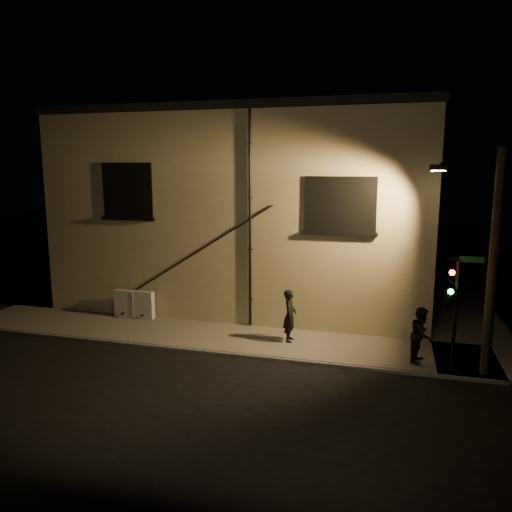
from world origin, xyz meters
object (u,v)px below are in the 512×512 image
(utility_cabinet, at_px, (134,304))
(pedestrian_a, at_px, (290,316))
(pedestrian_b, at_px, (421,335))
(traffic_signal, at_px, (450,295))
(streetlamp_pole, at_px, (489,258))

(utility_cabinet, xyz_separation_m, pedestrian_a, (6.83, -1.08, 0.37))
(pedestrian_b, xyz_separation_m, traffic_signal, (0.70, -0.65, 1.53))
(traffic_signal, height_order, streetlamp_pole, streetlamp_pole)
(traffic_signal, bearing_deg, pedestrian_b, 136.93)
(pedestrian_a, height_order, traffic_signal, traffic_signal)
(pedestrian_a, xyz_separation_m, pedestrian_b, (4.46, -0.79, -0.04))
(pedestrian_b, height_order, traffic_signal, traffic_signal)
(pedestrian_b, height_order, streetlamp_pole, streetlamp_pole)
(pedestrian_b, xyz_separation_m, streetlamp_pole, (1.75, -0.39, 2.66))
(pedestrian_b, bearing_deg, utility_cabinet, 96.54)
(pedestrian_b, relative_size, streetlamp_pole, 0.26)
(streetlamp_pole, bearing_deg, pedestrian_a, 169.24)
(utility_cabinet, distance_m, streetlamp_pole, 13.57)
(utility_cabinet, bearing_deg, pedestrian_b, -9.37)
(traffic_signal, bearing_deg, streetlamp_pole, 13.81)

